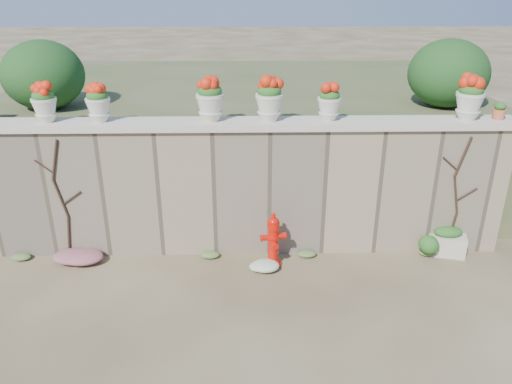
{
  "coord_description": "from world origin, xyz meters",
  "views": [
    {
      "loc": [
        0.06,
        -5.21,
        4.01
      ],
      "look_at": [
        0.21,
        1.4,
        1.15
      ],
      "focal_mm": 35.0,
      "sensor_mm": 36.0,
      "label": 1
    }
  ],
  "objects_px": {
    "planter_box": "(447,241)",
    "terracotta_pot": "(499,112)",
    "fire_hydrant": "(273,240)",
    "urn_pot_0": "(44,103)"
  },
  "relations": [
    {
      "from": "planter_box",
      "to": "terracotta_pot",
      "type": "height_order",
      "value": "terracotta_pot"
    },
    {
      "from": "fire_hydrant",
      "to": "urn_pot_0",
      "type": "height_order",
      "value": "urn_pot_0"
    },
    {
      "from": "fire_hydrant",
      "to": "planter_box",
      "type": "bearing_deg",
      "value": -6.51
    },
    {
      "from": "urn_pot_0",
      "to": "terracotta_pot",
      "type": "relative_size",
      "value": 2.28
    },
    {
      "from": "terracotta_pot",
      "to": "urn_pot_0",
      "type": "bearing_deg",
      "value": 180.0
    },
    {
      "from": "urn_pot_0",
      "to": "fire_hydrant",
      "type": "bearing_deg",
      "value": -9.36
    },
    {
      "from": "fire_hydrant",
      "to": "terracotta_pot",
      "type": "relative_size",
      "value": 3.61
    },
    {
      "from": "fire_hydrant",
      "to": "urn_pot_0",
      "type": "relative_size",
      "value": 1.58
    },
    {
      "from": "fire_hydrant",
      "to": "terracotta_pot",
      "type": "distance_m",
      "value": 3.77
    },
    {
      "from": "planter_box",
      "to": "urn_pot_0",
      "type": "height_order",
      "value": "urn_pot_0"
    }
  ]
}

